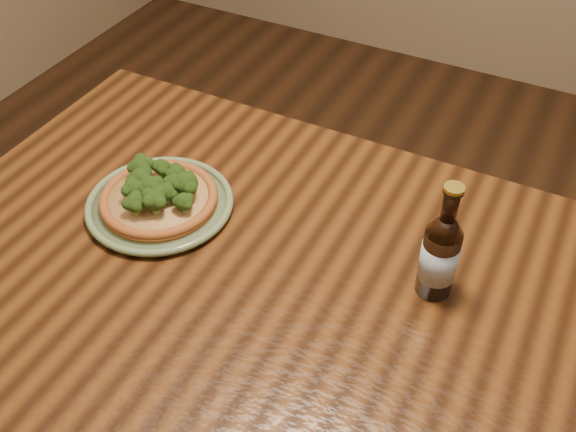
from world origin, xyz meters
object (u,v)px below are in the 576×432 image
at_px(beer_bottle, 440,254).
at_px(table, 358,363).
at_px(plate, 160,204).
at_px(pizza, 159,195).

bearing_deg(beer_bottle, table, -113.92).
relative_size(plate, beer_bottle, 1.25).
distance_m(plate, beer_bottle, 0.51).
bearing_deg(table, plate, 168.96).
relative_size(table, plate, 5.99).
height_order(plate, pizza, pizza).
relative_size(table, pizza, 7.54).
bearing_deg(table, pizza, 168.90).
distance_m(table, beer_bottle, 0.22).
distance_m(table, pizza, 0.45).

